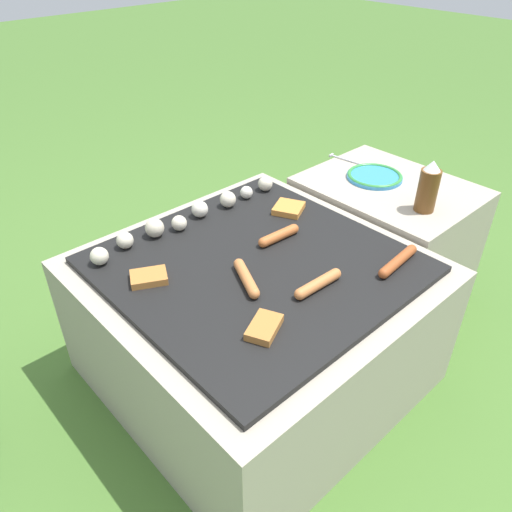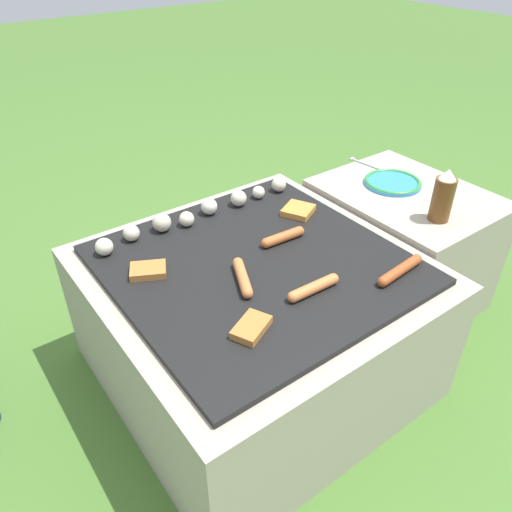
{
  "view_description": "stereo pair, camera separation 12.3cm",
  "coord_description": "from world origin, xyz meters",
  "px_view_note": "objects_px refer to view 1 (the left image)",
  "views": [
    {
      "loc": [
        -0.77,
        -0.83,
        1.25
      ],
      "look_at": [
        0.0,
        0.0,
        0.46
      ],
      "focal_mm": 35.0,
      "sensor_mm": 36.0,
      "label": 1
    },
    {
      "loc": [
        -0.67,
        -0.91,
        1.25
      ],
      "look_at": [
        0.0,
        0.0,
        0.46
      ],
      "focal_mm": 35.0,
      "sensor_mm": 36.0,
      "label": 2
    }
  ],
  "objects_px": {
    "fork_utensil": "(352,161)",
    "condiment_bottle": "(428,187)",
    "sausage_front_center": "(246,278)",
    "plate_colorful": "(375,176)"
  },
  "relations": [
    {
      "from": "condiment_bottle",
      "to": "fork_utensil",
      "type": "height_order",
      "value": "condiment_bottle"
    },
    {
      "from": "sausage_front_center",
      "to": "plate_colorful",
      "type": "height_order",
      "value": "sausage_front_center"
    },
    {
      "from": "sausage_front_center",
      "to": "fork_utensil",
      "type": "xyz_separation_m",
      "value": [
        0.81,
        0.29,
        -0.01
      ]
    },
    {
      "from": "plate_colorful",
      "to": "condiment_bottle",
      "type": "xyz_separation_m",
      "value": [
        -0.07,
        -0.25,
        0.07
      ]
    },
    {
      "from": "condiment_bottle",
      "to": "fork_utensil",
      "type": "xyz_separation_m",
      "value": [
        0.13,
        0.4,
        -0.08
      ]
    },
    {
      "from": "sausage_front_center",
      "to": "plate_colorful",
      "type": "relative_size",
      "value": 0.76
    },
    {
      "from": "fork_utensil",
      "to": "condiment_bottle",
      "type": "bearing_deg",
      "value": -107.66
    },
    {
      "from": "condiment_bottle",
      "to": "fork_utensil",
      "type": "bearing_deg",
      "value": 72.34
    },
    {
      "from": "sausage_front_center",
      "to": "condiment_bottle",
      "type": "relative_size",
      "value": 0.88
    },
    {
      "from": "sausage_front_center",
      "to": "condiment_bottle",
      "type": "xyz_separation_m",
      "value": [
        0.69,
        -0.1,
        0.07
      ]
    }
  ]
}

